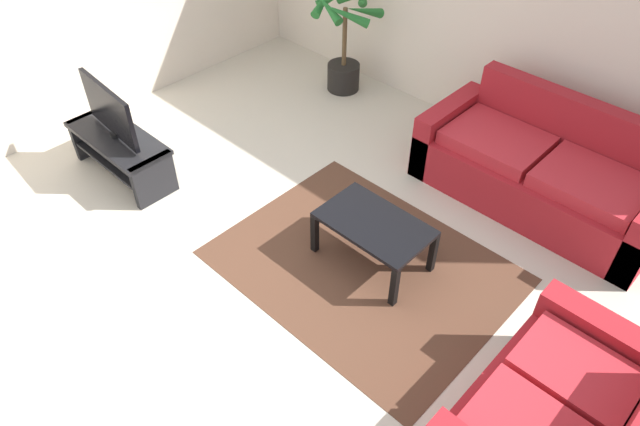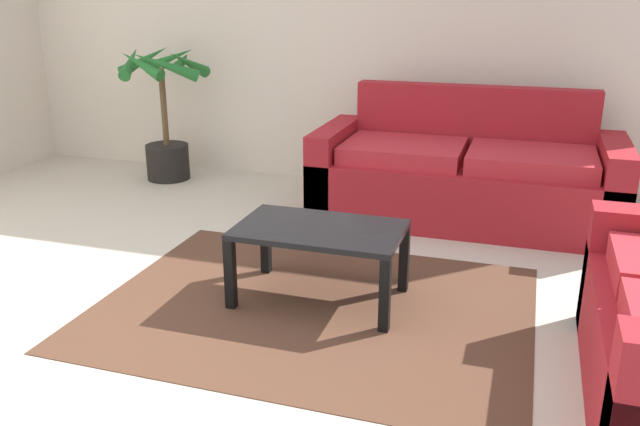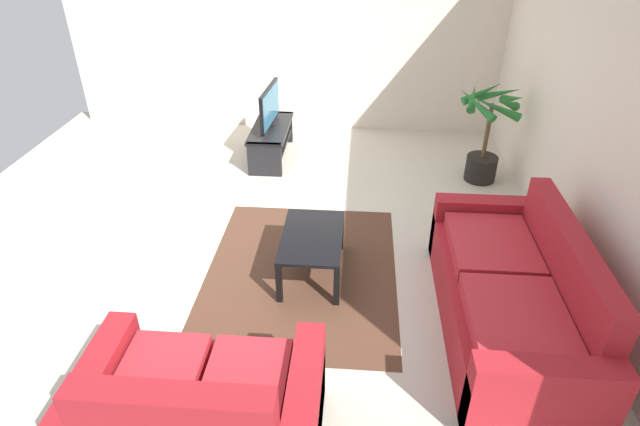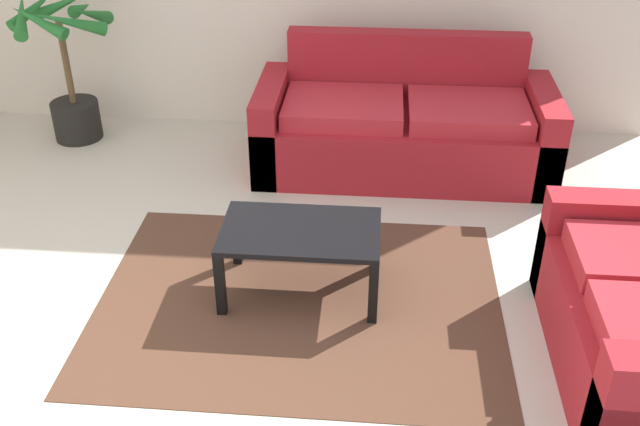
% 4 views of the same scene
% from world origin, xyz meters
% --- Properties ---
extents(ground_plane, '(6.60, 6.60, 0.00)m').
position_xyz_m(ground_plane, '(0.00, 0.00, 0.00)').
color(ground_plane, beige).
extents(couch_main, '(2.09, 0.90, 0.90)m').
position_xyz_m(couch_main, '(1.08, 2.28, 0.30)').
color(couch_main, maroon).
rests_on(couch_main, ground).
extents(coffee_table, '(0.85, 0.52, 0.41)m').
position_xyz_m(coffee_table, '(0.51, 0.71, 0.35)').
color(coffee_table, black).
rests_on(coffee_table, ground).
extents(area_rug, '(2.20, 1.70, 0.01)m').
position_xyz_m(area_rug, '(0.51, 0.61, 0.00)').
color(area_rug, '#513323').
rests_on(area_rug, ground).
extents(potted_palm, '(0.78, 0.77, 1.14)m').
position_xyz_m(potted_palm, '(-1.46, 2.54, 0.54)').
color(potted_palm, black).
rests_on(potted_palm, ground).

